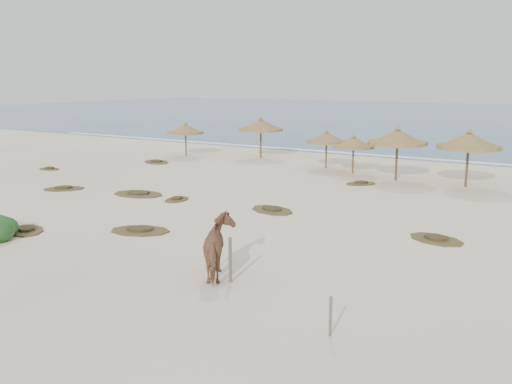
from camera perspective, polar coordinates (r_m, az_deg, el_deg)
ground at (r=21.72m, az=-11.07°, el=-4.19°), size 160.00×160.00×0.00m
ocean at (r=91.50m, az=23.18°, el=6.79°), size 200.00×100.00×0.01m
foam_line at (r=44.01m, az=12.74°, el=3.54°), size 70.00×0.60×0.01m
palapa_0 at (r=43.19m, az=-7.06°, el=6.23°), size 2.80×2.80×2.56m
palapa_1 at (r=41.57m, az=0.48°, el=6.65°), size 4.31×4.31×3.05m
palapa_2 at (r=37.07m, az=7.07°, el=5.37°), size 2.87×2.87×2.52m
palapa_3 at (r=35.29m, az=9.73°, el=4.86°), size 2.73×2.73×2.41m
palapa_4 at (r=33.26m, az=13.98°, el=5.27°), size 4.33×4.33×3.13m
palapa_5 at (r=32.27m, az=20.51°, el=4.75°), size 3.99×3.99×3.15m
horse at (r=16.65m, az=-3.61°, el=-5.55°), size 2.01×2.29×1.79m
fence_post_near at (r=16.29m, az=-2.59°, el=-6.81°), size 0.13×0.13×1.32m
fence_post_far at (r=13.19m, az=7.46°, el=-12.24°), size 0.07×0.07×0.94m
scrub_0 at (r=31.57m, az=-18.66°, el=0.34°), size 2.45×2.43×0.16m
scrub_1 at (r=29.12m, az=-11.68°, el=-0.17°), size 2.90×2.09×0.16m
scrub_2 at (r=27.49m, az=-7.92°, el=-0.72°), size 1.17×1.63×0.16m
scrub_3 at (r=25.06m, az=1.62°, el=-1.78°), size 2.60×2.15×0.16m
scrub_4 at (r=21.55m, az=17.57°, el=-4.49°), size 2.43×1.98×0.16m
scrub_6 at (r=40.13m, az=-9.93°, el=2.99°), size 2.82×2.46×0.16m
scrub_7 at (r=31.89m, az=10.45°, el=0.86°), size 1.97×2.05×0.16m
scrub_8 at (r=38.79m, az=-19.95°, el=2.20°), size 1.55×1.06×0.16m
scrub_9 at (r=22.15m, az=-11.51°, el=-3.76°), size 2.71×2.23×0.16m
scrub_11 at (r=23.41m, az=-21.98°, el=-3.55°), size 2.24×2.04×0.16m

